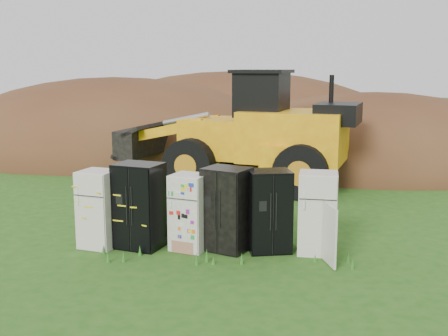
# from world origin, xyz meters

# --- Properties ---
(ground) EXTENTS (120.00, 120.00, 0.00)m
(ground) POSITION_xyz_m (0.00, 0.00, 0.00)
(ground) COLOR #215115
(ground) RESTS_ON ground
(fridge_leftmost) EXTENTS (0.91, 0.89, 1.69)m
(fridge_leftmost) POSITION_xyz_m (-2.44, -0.04, 0.85)
(fridge_leftmost) COLOR silver
(fridge_leftmost) RESTS_ON ground
(fridge_black_side) EXTENTS (1.15, 1.01, 1.85)m
(fridge_black_side) POSITION_xyz_m (-1.56, 0.01, 0.93)
(fridge_black_side) COLOR black
(fridge_black_side) RESTS_ON ground
(fridge_sticker) EXTENTS (0.91, 0.87, 1.65)m
(fridge_sticker) POSITION_xyz_m (-0.45, -0.04, 0.82)
(fridge_sticker) COLOR silver
(fridge_sticker) RESTS_ON ground
(fridge_dark_mid) EXTENTS (1.14, 1.06, 1.79)m
(fridge_dark_mid) POSITION_xyz_m (0.34, -0.01, 0.90)
(fridge_dark_mid) COLOR black
(fridge_dark_mid) RESTS_ON ground
(fridge_black_right) EXTENTS (1.01, 0.90, 1.75)m
(fridge_black_right) POSITION_xyz_m (1.24, 0.01, 0.87)
(fridge_black_right) COLOR black
(fridge_black_right) RESTS_ON ground
(fridge_open_door) EXTENTS (0.85, 0.80, 1.73)m
(fridge_open_door) POSITION_xyz_m (2.26, -0.03, 0.87)
(fridge_open_door) COLOR silver
(fridge_open_door) RESTS_ON ground
(wheel_loader) EXTENTS (8.37, 5.05, 3.78)m
(wheel_loader) POSITION_xyz_m (0.01, 6.68, 1.89)
(wheel_loader) COLOR yellow
(wheel_loader) RESTS_ON ground
(dirt_mound_right) EXTENTS (13.30, 9.76, 5.78)m
(dirt_mound_right) POSITION_xyz_m (5.32, 11.12, 0.00)
(dirt_mound_right) COLOR #4A2818
(dirt_mound_right) RESTS_ON ground
(dirt_mound_left) EXTENTS (16.52, 12.39, 6.80)m
(dirt_mound_left) POSITION_xyz_m (-5.98, 13.78, 0.00)
(dirt_mound_left) COLOR #4A2818
(dirt_mound_left) RESTS_ON ground
(dirt_mound_back) EXTENTS (18.38, 12.25, 7.25)m
(dirt_mound_back) POSITION_xyz_m (-0.73, 18.19, 0.00)
(dirt_mound_back) COLOR #4A2818
(dirt_mound_back) RESTS_ON ground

